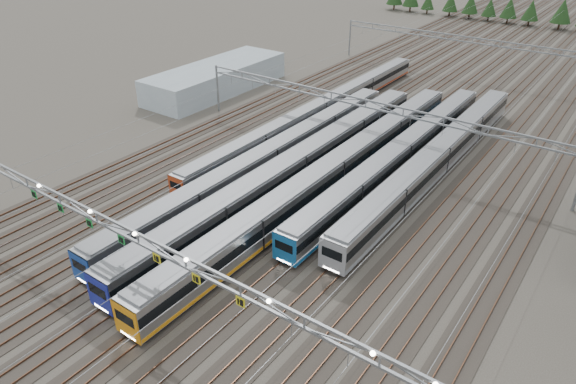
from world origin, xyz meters
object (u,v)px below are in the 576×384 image
Objects in this scene: train_b at (269,159)px; gantry_mid at (365,110)px; gantry_near at (137,241)px; train_e at (400,155)px; train_f at (437,158)px; train_d at (333,172)px; west_shed at (217,78)px; train_a at (320,110)px; train_c at (296,167)px; gantry_far at (472,45)px.

gantry_mid is at bearing 63.32° from train_b.
gantry_near is at bearing -90.07° from gantry_mid.
train_f is (4.50, 1.72, 0.12)m from train_e.
train_b is 9.13m from train_d.
train_e is 0.94× the size of gantry_mid.
west_shed is (-35.65, 48.09, -4.69)m from gantry_near.
train_a is 1.21× the size of train_e.
train_d is at bearing 20.56° from train_c.
train_e is at bearing 39.97° from train_b.
gantry_near reaches higher than gantry_far.
train_e is at bearing -17.43° from gantry_mid.
train_a is 1.12× the size of train_b.
train_b is 1.02× the size of gantry_near.
gantry_far is (2.25, 58.61, 4.07)m from train_c.
gantry_near is at bearing -85.25° from train_c.
gantry_mid is at bearing 177.99° from train_f.
train_e is 1.77× the size of west_shed.
gantry_far is at bearing 83.41° from train_b.
train_f is 0.95× the size of gantry_far.
gantry_mid is 45.00m from gantry_far.
west_shed is (-37.95, 19.89, 0.14)m from train_d.
train_f is 0.95× the size of gantry_mid.
west_shed is (-35.70, -37.03, -3.99)m from gantry_far.
gantry_far is at bearing 90.00° from gantry_mid.
train_c reaches higher than train_f.
train_d is 1.21× the size of train_f.
gantry_mid is (6.75, 13.43, 4.25)m from train_b.
train_f is at bearing 52.01° from train_d.
train_f is at bearing -16.22° from train_a.
train_f is (22.50, -6.55, 0.35)m from train_a.
gantry_mid and gantry_far have the same top height.
train_b is (4.50, -19.59, 0.25)m from train_a.
train_d is 14.62m from train_f.
train_a is at bearing 151.33° from gantry_mid.
gantry_near is at bearing -76.39° from train_a.
train_c reaches higher than train_b.
train_b is 1.07× the size of train_f.
gantry_far reaches higher than train_d.
train_d reaches higher than train_a.
gantry_mid reaches higher than train_e.
train_e is (13.50, 11.31, -0.02)m from train_b.
train_b is at bearing -36.48° from west_shed.
train_b is 1.02× the size of gantry_far.
gantry_near is at bearing -100.14° from train_e.
west_shed reaches higher than train_b.
train_e reaches higher than train_a.
gantry_mid is 1.88× the size of west_shed.
gantry_far is 51.59m from west_shed.
train_c is (4.50, -0.17, 0.18)m from train_b.
train_d is 1.22× the size of train_e.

